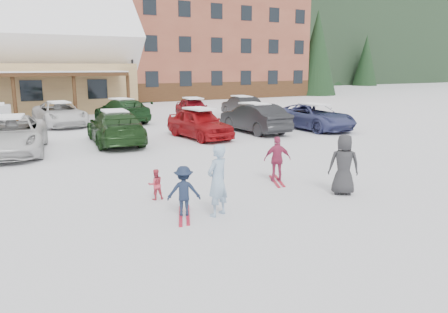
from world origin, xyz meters
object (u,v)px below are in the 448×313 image
alpine_hotel (174,18)px  toddler_red (156,184)px  lamp_post (132,61)px  parked_car_11 (122,111)px  parked_car_3 (115,127)px  parked_car_2 (11,135)px  parked_car_6 (314,117)px  child_magenta (277,159)px  bystander_dark (344,165)px  parked_car_13 (242,106)px  parked_car_5 (254,118)px  adult_skier (217,180)px  parked_car_4 (199,123)px  child_navy (184,191)px  parked_car_10 (60,114)px  parked_car_12 (193,109)px

alpine_hotel → toddler_red: size_ratio=38.73×
lamp_post → parked_car_11: (-3.08, -7.38, -3.12)m
parked_car_3 → parked_car_11: 7.74m
parked_car_2 → parked_car_6: bearing=7.9°
lamp_post → child_magenta: size_ratio=4.98×
bystander_dark → parked_car_13: bearing=-76.2°
alpine_hotel → lamp_post: alpine_hotel is taller
child_magenta → parked_car_5: bearing=-94.7°
adult_skier → parked_car_2: 11.02m
adult_skier → bystander_dark: bearing=156.1°
parked_car_2 → parked_car_5: parked_car_5 is taller
bystander_dark → parked_car_13: 18.79m
bystander_dark → parked_car_11: 18.22m
alpine_hotel → parked_car_2: bearing=-123.6°
bystander_dark → parked_car_4: bearing=-57.3°
adult_skier → parked_car_6: (11.31, 9.94, -0.15)m
lamp_post → toddler_red: bearing=-106.2°
bystander_dark → parked_car_3: bystander_dark is taller
alpine_hotel → parked_car_4: 31.28m
alpine_hotel → parked_car_11: size_ratio=6.29×
bystander_dark → parked_car_5: (4.03, 10.70, -0.07)m
parked_car_5 → parked_car_6: bearing=167.7°
toddler_red → parked_car_6: (12.14, 8.06, 0.29)m
lamp_post → parked_car_3: (-5.48, -14.74, -3.11)m
child_magenta → parked_car_4: bearing=-75.7°
parked_car_4 → parked_car_6: (6.82, -0.34, -0.02)m
toddler_red → bystander_dark: bystander_dark is taller
toddler_red → parked_car_2: bearing=-67.6°
child_navy → parked_car_10: (-0.01, 17.85, 0.10)m
bystander_dark → parked_car_10: (-4.50, 18.31, -0.13)m
parked_car_4 → parked_car_5: 3.36m
toddler_red → adult_skier: bearing=117.4°
alpine_hotel → parked_car_5: (-7.22, -28.06, -7.87)m
parked_car_13 → parked_car_5: bearing=71.7°
parked_car_4 → parked_car_5: bearing=-0.1°
lamp_post → parked_car_3: 16.03m
child_magenta → parked_car_13: size_ratio=0.33×
parked_car_12 → parked_car_5: bearing=-79.2°
alpine_hotel → adult_skier: alpine_hotel is taller
adult_skier → toddler_red: bearing=-88.3°
parked_car_6 → parked_car_10: (-12.01, 8.25, 0.00)m
child_navy → parked_car_4: size_ratio=0.28×
child_navy → child_magenta: (3.71, 1.49, 0.09)m
parked_car_3 → parked_car_4: parked_car_3 is taller
child_magenta → parked_car_12: bearing=-81.8°
toddler_red → parked_car_13: bearing=-124.2°
lamp_post → parked_car_11: size_ratio=1.37×
alpine_hotel → parked_car_6: 30.01m
lamp_post → child_navy: bearing=-104.9°
child_magenta → parked_car_4: size_ratio=0.33×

